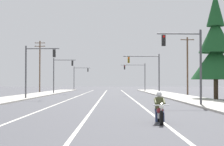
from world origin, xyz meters
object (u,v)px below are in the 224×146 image
object	(u,v)px
motorcycle_with_rider	(159,111)
traffic_signal_far_left	(78,75)
traffic_signal_near_left	(35,64)
utility_pole_left_far	(39,65)
traffic_signal_mid_left	(59,70)
conifer_tree_right_verge_far	(215,50)
traffic_signal_mid_right	(148,68)
traffic_signal_near_right	(188,56)
utility_pole_right_far	(187,65)
traffic_signal_far_right	(137,73)

from	to	relation	value
motorcycle_with_rider	traffic_signal_far_left	bearing A→B (deg)	97.47
traffic_signal_near_left	utility_pole_left_far	bearing A→B (deg)	99.65
traffic_signal_near_left	traffic_signal_mid_left	world-z (taller)	same
conifer_tree_right_verge_far	traffic_signal_near_left	bearing A→B (deg)	176.15
traffic_signal_mid_right	traffic_signal_far_left	size ratio (longest dim) A/B	1.00
traffic_signal_near_right	traffic_signal_far_left	world-z (taller)	same
traffic_signal_near_right	conifer_tree_right_verge_far	distance (m)	13.41
traffic_signal_far_left	conifer_tree_right_verge_far	world-z (taller)	conifer_tree_right_verge_far
utility_pole_left_far	motorcycle_with_rider	bearing A→B (deg)	-74.17
traffic_signal_near_right	utility_pole_right_far	xyz separation A→B (m)	(6.01, 31.14, 0.84)
traffic_signal_far_left	traffic_signal_near_right	bearing A→B (deg)	-77.95
traffic_signal_far_right	utility_pole_left_far	size ratio (longest dim) A/B	0.61
motorcycle_with_rider	conifer_tree_right_verge_far	size ratio (longest dim) A/B	0.18
utility_pole_left_far	traffic_signal_far_right	bearing A→B (deg)	25.46
utility_pole_left_far	conifer_tree_right_verge_far	size ratio (longest dim) A/B	0.82
traffic_signal_mid_left	utility_pole_left_far	world-z (taller)	utility_pole_left_far
utility_pole_right_far	traffic_signal_far_right	bearing A→B (deg)	106.24
traffic_signal_mid_left	traffic_signal_far_left	size ratio (longest dim) A/B	1.00
traffic_signal_mid_left	utility_pole_left_far	bearing A→B (deg)	120.64
conifer_tree_right_verge_far	traffic_signal_mid_right	bearing A→B (deg)	113.84
traffic_signal_mid_left	traffic_signal_far_right	world-z (taller)	same
traffic_signal_far_left	utility_pole_right_far	world-z (taller)	utility_pole_right_far
utility_pole_right_far	traffic_signal_mid_right	bearing A→B (deg)	-143.93
traffic_signal_mid_right	traffic_signal_near_left	bearing A→B (deg)	-138.51
traffic_signal_near_right	traffic_signal_mid_right	size ratio (longest dim) A/B	1.00
traffic_signal_mid_left	traffic_signal_far_left	xyz separation A→B (m)	(0.27, 34.53, 0.03)
traffic_signal_mid_right	utility_pole_left_far	size ratio (longest dim) A/B	0.61
traffic_signal_mid_left	traffic_signal_near_left	bearing A→B (deg)	-89.72
traffic_signal_far_left	utility_pole_left_far	world-z (taller)	utility_pole_left_far
motorcycle_with_rider	traffic_signal_mid_right	xyz separation A→B (m)	(3.25, 39.62, 3.55)
utility_pole_left_far	traffic_signal_near_right	bearing A→B (deg)	-65.27
traffic_signal_near_right	traffic_signal_mid_right	world-z (taller)	same
traffic_signal_far_right	utility_pole_right_far	size ratio (longest dim) A/B	0.67
motorcycle_with_rider	traffic_signal_far_left	distance (m)	84.20
traffic_signal_near_left	traffic_signal_far_right	bearing A→B (deg)	69.94
traffic_signal_far_left	conifer_tree_right_verge_far	size ratio (longest dim) A/B	0.50
utility_pole_left_far	traffic_signal_mid_right	bearing A→B (deg)	-42.41
traffic_signal_far_left	conifer_tree_right_verge_far	bearing A→B (deg)	-70.57
traffic_signal_far_left	utility_pole_left_far	bearing A→B (deg)	-101.68
traffic_signal_near_left	traffic_signal_mid_left	xyz separation A→B (m)	(-0.11, 21.97, -0.01)
traffic_signal_near_left	traffic_signal_far_left	size ratio (longest dim) A/B	1.00
utility_pole_left_far	conifer_tree_right_verge_far	xyz separation A→B (m)	(25.78, -31.95, 0.21)
traffic_signal_far_left	utility_pole_right_far	distance (m)	44.17
conifer_tree_right_verge_far	traffic_signal_mid_left	bearing A→B (deg)	131.53
traffic_signal_far_right	utility_pole_right_far	bearing A→B (deg)	-73.76
traffic_signal_far_right	conifer_tree_right_verge_far	bearing A→B (deg)	-81.78
traffic_signal_far_left	traffic_signal_near_left	bearing A→B (deg)	-90.17
utility_pole_right_far	conifer_tree_right_verge_far	bearing A→B (deg)	-91.62
utility_pole_right_far	traffic_signal_near_right	bearing A→B (deg)	-100.92
traffic_signal_near_left	conifer_tree_right_verge_far	distance (m)	20.69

